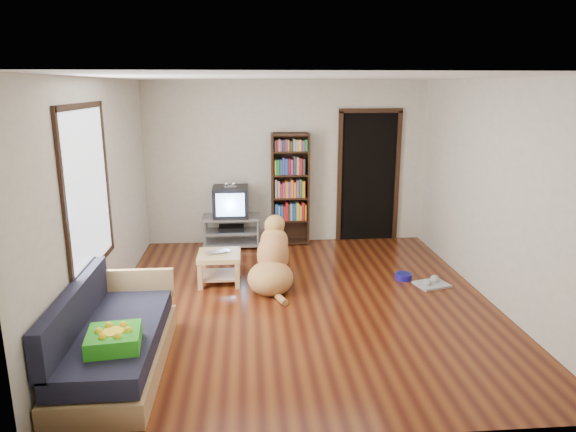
{
  "coord_description": "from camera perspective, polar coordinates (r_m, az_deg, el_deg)",
  "views": [
    {
      "loc": [
        -0.63,
        -5.7,
        2.51
      ],
      "look_at": [
        -0.12,
        0.62,
        0.9
      ],
      "focal_mm": 32.0,
      "sensor_mm": 36.0,
      "label": 1
    }
  ],
  "objects": [
    {
      "name": "bookshelf",
      "position": [
        8.21,
        0.24,
        3.66
      ],
      "size": [
        0.6,
        0.3,
        1.8
      ],
      "color": "black",
      "rests_on": "ground"
    },
    {
      "name": "wall_front",
      "position": [
        3.48,
        6.19,
        -6.17
      ],
      "size": [
        4.5,
        0.0,
        4.5
      ],
      "primitive_type": "plane",
      "rotation": [
        -1.57,
        0.0,
        0.0
      ],
      "color": "beige",
      "rests_on": "ground"
    },
    {
      "name": "doorway",
      "position": [
        8.53,
        8.92,
        4.7
      ],
      "size": [
        1.03,
        0.05,
        2.19
      ],
      "color": "black",
      "rests_on": "wall_back"
    },
    {
      "name": "coffee_table",
      "position": [
        6.77,
        -7.63,
        -5.09
      ],
      "size": [
        0.55,
        0.55,
        0.4
      ],
      "color": "#D8BA6F",
      "rests_on": "ground"
    },
    {
      "name": "dog_bowl",
      "position": [
        7.07,
        12.71,
        -6.56
      ],
      "size": [
        0.22,
        0.22,
        0.08
      ],
      "primitive_type": "cylinder",
      "color": "#1D148C",
      "rests_on": "ground"
    },
    {
      "name": "sofa",
      "position": [
        5.02,
        -18.91,
        -13.16
      ],
      "size": [
        0.8,
        1.8,
        0.8
      ],
      "color": "tan",
      "rests_on": "ground"
    },
    {
      "name": "window",
      "position": [
        5.53,
        -21.38,
        2.76
      ],
      "size": [
        0.03,
        1.46,
        1.7
      ],
      "color": "white",
      "rests_on": "wall_left"
    },
    {
      "name": "crt_tv",
      "position": [
        8.17,
        -6.38,
        1.67
      ],
      "size": [
        0.55,
        0.52,
        0.58
      ],
      "color": "black",
      "rests_on": "tv_stand"
    },
    {
      "name": "green_cushion",
      "position": [
        4.56,
        -18.77,
        -12.84
      ],
      "size": [
        0.47,
        0.47,
        0.14
      ],
      "primitive_type": "cube",
      "rotation": [
        0.0,
        0.0,
        0.13
      ],
      "color": "green",
      "rests_on": "sofa"
    },
    {
      "name": "dog",
      "position": [
        6.55,
        -1.75,
        -5.1
      ],
      "size": [
        0.69,
        1.14,
        0.92
      ],
      "color": "tan",
      "rests_on": "ground"
    },
    {
      "name": "laptop",
      "position": [
        6.7,
        -7.68,
        -4.11
      ],
      "size": [
        0.37,
        0.31,
        0.02
      ],
      "primitive_type": "imported",
      "rotation": [
        0.0,
        0.0,
        0.42
      ],
      "color": "silver",
      "rests_on": "coffee_table"
    },
    {
      "name": "grey_rag",
      "position": [
        6.95,
        15.68,
        -7.33
      ],
      "size": [
        0.47,
        0.42,
        0.03
      ],
      "primitive_type": "cube",
      "rotation": [
        0.0,
        0.0,
        0.28
      ],
      "color": "#A5A5A5",
      "rests_on": "ground"
    },
    {
      "name": "ceiling",
      "position": [
        5.73,
        1.78,
        15.16
      ],
      "size": [
        5.0,
        5.0,
        0.0
      ],
      "primitive_type": "plane",
      "rotation": [
        3.14,
        0.0,
        0.0
      ],
      "color": "white",
      "rests_on": "ground"
    },
    {
      "name": "ground",
      "position": [
        6.26,
        1.6,
        -9.39
      ],
      "size": [
        5.0,
        5.0,
        0.0
      ],
      "primitive_type": "plane",
      "color": "#602A10",
      "rests_on": "ground"
    },
    {
      "name": "wall_right",
      "position": [
        6.5,
        21.84,
        2.5
      ],
      "size": [
        0.0,
        5.0,
        5.0
      ],
      "primitive_type": "plane",
      "rotation": [
        1.57,
        0.0,
        -1.57
      ],
      "color": "beige",
      "rests_on": "ground"
    },
    {
      "name": "wall_left",
      "position": [
        6.05,
        -20.04,
        1.85
      ],
      "size": [
        0.0,
        5.0,
        5.0
      ],
      "primitive_type": "plane",
      "rotation": [
        1.57,
        0.0,
        1.57
      ],
      "color": "beige",
      "rests_on": "ground"
    },
    {
      "name": "tv_stand",
      "position": [
        8.26,
        -6.3,
        -1.57
      ],
      "size": [
        0.9,
        0.45,
        0.5
      ],
      "color": "#99999E",
      "rests_on": "ground"
    },
    {
      "name": "wall_back",
      "position": [
        8.31,
        -0.2,
        5.88
      ],
      "size": [
        4.5,
        0.0,
        4.5
      ],
      "primitive_type": "plane",
      "rotation": [
        1.57,
        0.0,
        0.0
      ],
      "color": "beige",
      "rests_on": "ground"
    }
  ]
}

